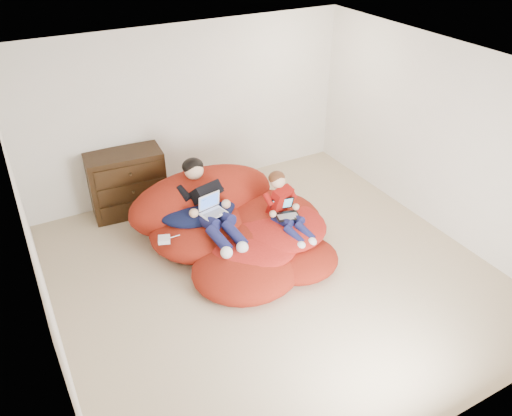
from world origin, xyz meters
The scene contains 9 objects.
room_shell centered at (0.00, 0.00, 0.22)m, with size 5.10×5.10×2.77m.
dresser centered at (-1.12, 2.22, 0.47)m, with size 1.07×0.62×0.93m.
beanbag_pile centered at (-0.13, 0.79, 0.27)m, with size 2.45×2.37×0.94m.
cream_pillow centered at (-0.55, 1.55, 0.62)m, with size 0.44×0.28×0.28m, color beige.
older_boy centered at (-0.44, 0.95, 0.68)m, with size 0.48×1.39×0.75m.
younger_boy centered at (0.41, 0.44, 0.63)m, with size 0.37×0.90×0.70m.
laptop_white centered at (-0.44, 0.79, 0.64)m, with size 0.35×0.31×0.23m.
laptop_black centered at (0.41, 0.42, 0.55)m, with size 0.34×0.35×0.21m.
power_adapter centered at (-1.10, 0.74, 0.42)m, with size 0.14×0.14×0.05m, color white.
Camera 1 is at (-2.45, -4.07, 3.98)m, focal length 35.00 mm.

